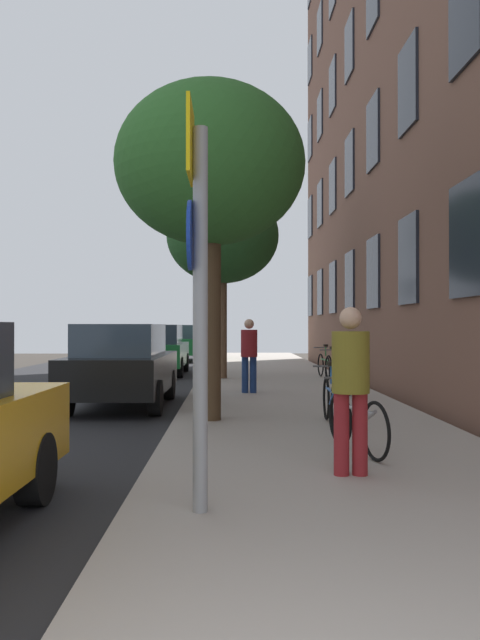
# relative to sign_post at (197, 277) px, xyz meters

# --- Properties ---
(ground_plane) EXTENTS (41.80, 41.80, 0.00)m
(ground_plane) POSITION_rel_sign_post_xyz_m (-2.03, 11.20, -1.99)
(ground_plane) COLOR #332D28
(road_asphalt) EXTENTS (7.00, 38.00, 0.01)m
(road_asphalt) POSITION_rel_sign_post_xyz_m (-4.13, 11.20, -1.98)
(road_asphalt) COLOR #232326
(road_asphalt) RESTS_ON ground
(sidewalk) EXTENTS (4.20, 38.00, 0.12)m
(sidewalk) POSITION_rel_sign_post_xyz_m (1.47, 11.20, -1.93)
(sidewalk) COLOR #9E9389
(sidewalk) RESTS_ON ground
(building_facade) EXTENTS (0.56, 27.00, 18.30)m
(building_facade) POSITION_rel_sign_post_xyz_m (4.06, 10.70, 7.18)
(building_facade) COLOR brown
(building_facade) RESTS_ON ground
(sign_post) EXTENTS (0.16, 0.60, 3.25)m
(sign_post) POSITION_rel_sign_post_xyz_m (0.00, 0.00, 0.00)
(sign_post) COLOR gray
(sign_post) RESTS_ON sidewalk
(traffic_light) EXTENTS (0.43, 0.24, 3.49)m
(traffic_light) POSITION_rel_sign_post_xyz_m (-0.31, 21.82, 0.53)
(traffic_light) COLOR black
(traffic_light) RESTS_ON sidewalk
(tree_near) EXTENTS (3.00, 3.00, 5.30)m
(tree_near) POSITION_rel_sign_post_xyz_m (-0.05, 5.02, 2.12)
(tree_near) COLOR #4C3823
(tree_near) RESTS_ON sidewalk
(tree_far) EXTENTS (3.17, 3.17, 5.37)m
(tree_far) POSITION_rel_sign_post_xyz_m (0.06, 13.10, 2.14)
(tree_far) COLOR brown
(tree_far) RESTS_ON sidewalk
(bicycle_0) EXTENTS (0.54, 1.57, 0.95)m
(bicycle_0) POSITION_rel_sign_post_xyz_m (1.74, 2.32, -1.50)
(bicycle_0) COLOR black
(bicycle_0) RESTS_ON sidewalk
(bicycle_1) EXTENTS (0.42, 1.65, 0.95)m
(bicycle_1) POSITION_rel_sign_post_xyz_m (1.76, 4.47, -1.50)
(bicycle_1) COLOR black
(bicycle_1) RESTS_ON sidewalk
(bicycle_2) EXTENTS (0.42, 1.69, 0.97)m
(bicycle_2) POSITION_rel_sign_post_xyz_m (2.75, 7.97, -1.49)
(bicycle_2) COLOR black
(bicycle_2) RESTS_ON sidewalk
(bicycle_3) EXTENTS (0.42, 1.73, 0.94)m
(bicycle_3) POSITION_rel_sign_post_xyz_m (2.89, 11.59, -1.50)
(bicycle_3) COLOR black
(bicycle_3) RESTS_ON sidewalk
(bicycle_4) EXTENTS (0.42, 1.62, 0.95)m
(bicycle_4) POSITION_rel_sign_post_xyz_m (2.95, 13.17, -1.50)
(bicycle_4) COLOR black
(bicycle_4) RESTS_ON sidewalk
(pedestrian_0) EXTENTS (0.53, 0.53, 1.67)m
(pedestrian_0) POSITION_rel_sign_post_xyz_m (1.46, 1.23, -0.92)
(pedestrian_0) COLOR maroon
(pedestrian_0) RESTS_ON sidewalk
(pedestrian_1) EXTENTS (0.39, 0.39, 1.63)m
(pedestrian_1) POSITION_rel_sign_post_xyz_m (0.68, 9.10, -0.94)
(pedestrian_1) COLOR navy
(pedestrian_1) RESTS_ON sidewalk
(car_1) EXTENTS (1.79, 4.07, 1.62)m
(car_1) POSITION_rel_sign_post_xyz_m (-1.84, 7.48, -1.15)
(car_1) COLOR black
(car_1) RESTS_ON road_asphalt
(car_2) EXTENTS (1.94, 4.11, 1.62)m
(car_2) POSITION_rel_sign_post_xyz_m (-2.14, 15.81, -1.15)
(car_2) COLOR #19662D
(car_2) RESTS_ON road_asphalt
(car_3) EXTENTS (1.85, 4.03, 1.62)m
(car_3) POSITION_rel_sign_post_xyz_m (-1.65, 24.14, -1.15)
(car_3) COLOR #19662D
(car_3) RESTS_ON road_asphalt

